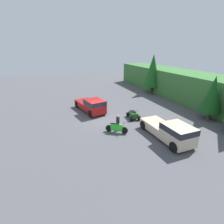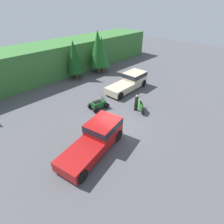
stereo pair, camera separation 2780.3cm
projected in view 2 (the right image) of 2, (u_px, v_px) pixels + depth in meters
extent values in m
plane|color=#4C4C51|center=(114.00, 130.00, 15.19)|extent=(80.00, 80.00, 0.00)
cube|color=#387033|center=(27.00, 65.00, 23.29)|extent=(44.00, 6.00, 4.31)
cylinder|color=brown|center=(76.00, 75.00, 24.87)|extent=(0.31, 0.31, 0.93)
cone|color=#144719|center=(74.00, 57.00, 23.45)|extent=(2.28, 2.28, 4.25)
cylinder|color=brown|center=(99.00, 69.00, 26.82)|extent=(0.36, 0.36, 1.09)
cone|color=#19561E|center=(98.00, 48.00, 25.16)|extent=(2.67, 2.67, 4.98)
cylinder|color=brown|center=(102.00, 69.00, 27.05)|extent=(0.31, 0.31, 0.94)
cone|color=#236628|center=(102.00, 52.00, 25.62)|extent=(2.30, 2.30, 4.29)
cube|color=maroon|center=(103.00, 130.00, 13.55)|extent=(2.92, 2.53, 1.63)
cube|color=#1E232D|center=(103.00, 125.00, 13.26)|extent=(2.95, 2.55, 0.52)
cube|color=maroon|center=(80.00, 158.00, 11.76)|extent=(3.48, 2.65, 0.79)
cylinder|color=black|center=(99.00, 128.00, 14.79)|extent=(0.95, 0.47, 0.91)
cylinder|color=black|center=(118.00, 135.00, 13.96)|extent=(0.95, 0.47, 0.91)
cylinder|color=black|center=(60.00, 163.00, 11.59)|extent=(0.95, 0.47, 0.91)
cylinder|color=black|center=(82.00, 176.00, 10.77)|extent=(0.95, 0.47, 0.91)
cube|color=beige|center=(134.00, 78.00, 22.26)|extent=(2.70, 2.12, 1.63)
cube|color=#1E232D|center=(135.00, 74.00, 21.97)|extent=(2.72, 2.14, 0.52)
cube|color=beige|center=(120.00, 89.00, 20.67)|extent=(3.29, 2.14, 0.79)
cylinder|color=black|center=(132.00, 79.00, 23.57)|extent=(0.92, 0.31, 0.91)
cylinder|color=black|center=(143.00, 83.00, 22.52)|extent=(0.92, 0.31, 0.91)
cylinder|color=black|center=(108.00, 91.00, 20.66)|extent=(0.92, 0.31, 0.91)
cylinder|color=black|center=(120.00, 96.00, 19.61)|extent=(0.92, 0.31, 0.91)
cylinder|color=black|center=(138.00, 103.00, 18.49)|extent=(0.51, 0.62, 0.71)
cylinder|color=black|center=(142.00, 111.00, 17.14)|extent=(0.51, 0.62, 0.71)
cube|color=green|center=(140.00, 105.00, 17.70)|extent=(0.88, 1.07, 0.71)
cylinder|color=#B7B7BC|center=(138.00, 100.00, 18.22)|extent=(0.22, 0.27, 0.79)
cylinder|color=black|center=(139.00, 96.00, 18.00)|extent=(0.50, 0.40, 0.04)
cube|color=black|center=(141.00, 103.00, 17.32)|extent=(0.66, 0.80, 0.06)
cylinder|color=black|center=(101.00, 102.00, 18.79)|extent=(0.60, 0.30, 0.57)
cylinder|color=black|center=(107.00, 106.00, 18.13)|extent=(0.60, 0.30, 0.57)
cylinder|color=black|center=(90.00, 106.00, 18.08)|extent=(0.60, 0.30, 0.57)
cylinder|color=black|center=(96.00, 110.00, 17.43)|extent=(0.60, 0.30, 0.57)
cube|color=#194C1E|center=(99.00, 104.00, 17.99)|extent=(1.53, 0.96, 0.58)
cylinder|color=black|center=(103.00, 99.00, 18.00)|extent=(0.06, 0.06, 0.35)
cylinder|color=black|center=(103.00, 97.00, 17.91)|extent=(0.17, 0.93, 0.04)
cube|color=black|center=(97.00, 102.00, 17.73)|extent=(0.88, 0.55, 0.08)
cylinder|color=black|center=(135.00, 107.00, 17.70)|extent=(0.25, 0.25, 0.86)
cylinder|color=black|center=(137.00, 106.00, 17.74)|extent=(0.25, 0.25, 0.86)
cylinder|color=#232328|center=(136.00, 100.00, 17.31)|extent=(0.49, 0.49, 0.64)
sphere|color=tan|center=(137.00, 96.00, 17.07)|extent=(0.32, 0.32, 0.23)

